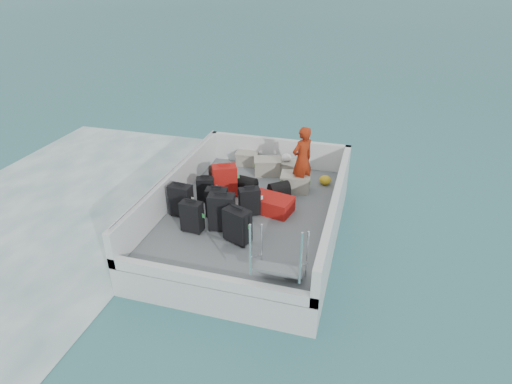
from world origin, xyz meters
TOP-DOWN VIEW (x-y plane):
  - ground at (0.00, 0.00)m, footprint 160.00×160.00m
  - wake_foam at (-4.80, 0.00)m, footprint 10.00×10.00m
  - ferry_hull at (0.00, 0.00)m, footprint 3.60×5.00m
  - deck at (0.00, 0.00)m, footprint 3.30×4.70m
  - deck_fittings at (0.35, -0.32)m, footprint 3.60×5.00m
  - suitcase_0 at (-0.87, -1.04)m, footprint 0.43×0.27m
  - suitcase_1 at (-1.32, -0.55)m, footprint 0.47×0.29m
  - suitcase_2 at (-1.07, 0.15)m, footprint 0.43×0.33m
  - suitcase_3 at (-0.34, -0.82)m, footprint 0.53×0.36m
  - suitcase_4 at (-0.60, -0.39)m, footprint 0.46×0.31m
  - suitcase_5 at (-0.75, 0.49)m, footprint 0.61×0.52m
  - suitcase_6 at (0.07, -1.12)m, footprint 0.56×0.46m
  - suitcase_7 at (0.01, -0.15)m, footprint 0.49×0.41m
  - suitcase_8 at (0.42, 0.11)m, footprint 0.92×0.71m
  - duffel_0 at (-1.10, 1.07)m, footprint 0.53×0.42m
  - duffel_1 at (-0.30, 0.69)m, footprint 0.49×0.37m
  - duffel_2 at (0.45, 0.64)m, footprint 0.53×0.51m
  - crate_0 at (-0.76, 2.20)m, footprint 0.53×0.38m
  - crate_1 at (-0.12, 1.82)m, footprint 0.71×0.58m
  - crate_2 at (0.33, 1.90)m, footprint 0.65×0.52m
  - crate_3 at (0.71, 1.16)m, footprint 0.66×0.49m
  - yellow_bag at (1.32, 1.64)m, footprint 0.28×0.26m
  - white_bag at (0.33, 1.90)m, footprint 0.24×0.24m
  - passenger at (0.83, 1.18)m, footprint 0.64×0.67m

SIDE VIEW (x-z plane):
  - ground at x=0.00m, z-range 0.00..0.00m
  - wake_foam at x=-4.80m, z-range 0.00..0.00m
  - ferry_hull at x=0.00m, z-range 0.00..0.60m
  - deck at x=0.00m, z-range 0.60..0.62m
  - yellow_bag at x=1.32m, z-range 0.62..0.84m
  - crate_0 at x=-0.76m, z-range 0.62..0.93m
  - duffel_0 at x=-1.10m, z-range 0.62..0.94m
  - duffel_1 at x=-0.30m, z-range 0.62..0.94m
  - duffel_2 at x=0.45m, z-range 0.62..0.94m
  - suitcase_8 at x=0.42m, z-range 0.62..0.95m
  - crate_2 at x=0.33m, z-range 0.62..0.96m
  - crate_1 at x=-0.12m, z-range 0.62..0.99m
  - crate_3 at x=0.71m, z-range 0.62..1.00m
  - suitcase_2 at x=-1.07m, z-range 0.62..1.17m
  - suitcase_7 at x=0.01m, z-range 0.62..1.22m
  - suitcase_4 at x=-0.60m, z-range 0.62..1.25m
  - suitcase_0 at x=-0.87m, z-range 0.62..1.26m
  - suitcase_6 at x=0.07m, z-range 0.62..1.29m
  - suitcase_1 at x=-1.32m, z-range 0.62..1.30m
  - suitcase_5 at x=-0.75m, z-range 0.62..1.34m
  - deck_fittings at x=0.35m, z-range 0.54..1.44m
  - suitcase_3 at x=-0.34m, z-range 0.62..1.37m
  - white_bag at x=0.33m, z-range 0.96..1.14m
  - passenger at x=0.83m, z-range 0.62..2.15m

